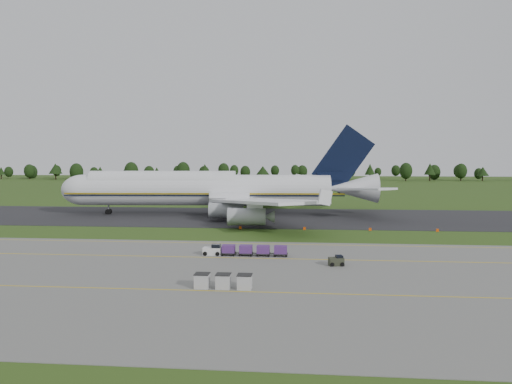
# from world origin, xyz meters

# --- Properties ---
(ground) EXTENTS (600.00, 600.00, 0.00)m
(ground) POSITION_xyz_m (0.00, 0.00, 0.00)
(ground) COLOR #2A4514
(ground) RESTS_ON ground
(apron) EXTENTS (300.00, 52.00, 0.06)m
(apron) POSITION_xyz_m (0.00, -34.00, 0.03)
(apron) COLOR slate
(apron) RESTS_ON ground
(taxiway) EXTENTS (300.00, 40.00, 0.08)m
(taxiway) POSITION_xyz_m (0.00, 28.00, 0.04)
(taxiway) COLOR black
(taxiway) RESTS_ON ground
(apron_markings) EXTENTS (300.00, 30.20, 0.01)m
(apron_markings) POSITION_xyz_m (0.00, -26.98, 0.06)
(apron_markings) COLOR gold
(apron_markings) RESTS_ON apron
(tree_line) EXTENTS (525.34, 23.28, 11.45)m
(tree_line) POSITION_xyz_m (3.36, 220.27, 6.28)
(tree_line) COLOR black
(tree_line) RESTS_ON ground
(aircraft) EXTENTS (81.45, 79.27, 22.88)m
(aircraft) POSITION_xyz_m (-15.44, 31.88, 6.53)
(aircraft) COLOR silver
(aircraft) RESTS_ON ground
(baggage_train) EXTENTS (12.62, 1.61, 1.55)m
(baggage_train) POSITION_xyz_m (-0.96, -20.19, 0.88)
(baggage_train) COLOR silver
(baggage_train) RESTS_ON apron
(utility_cart) EXTENTS (2.17, 1.54, 1.09)m
(utility_cart) POSITION_xyz_m (12.25, -25.84, 0.59)
(utility_cart) COLOR #2C3021
(utility_cart) RESTS_ON apron
(uld_row) EXTENTS (6.45, 1.65, 1.63)m
(uld_row) POSITION_xyz_m (-1.06, -38.85, 0.88)
(uld_row) COLOR #AEAEAE
(uld_row) RESTS_ON apron
(edge_markers) EXTENTS (39.59, 0.30, 0.60)m
(edge_markers) POSITION_xyz_m (14.62, 7.19, 0.27)
(edge_markers) COLOR #EE4A07
(edge_markers) RESTS_ON ground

